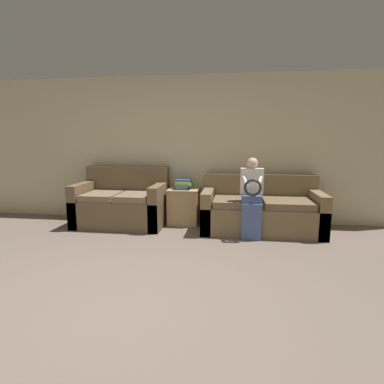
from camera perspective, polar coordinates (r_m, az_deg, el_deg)
ground_plane at (r=2.82m, az=-14.07°, el=-20.92°), size 14.00×14.00×0.00m
wall_back at (r=5.42m, az=-2.36°, el=8.07°), size 7.78×0.06×2.55m
couch_main at (r=4.94m, az=12.95°, el=-3.54°), size 1.86×0.92×0.88m
couch_side at (r=5.30m, az=-13.11°, el=-2.33°), size 1.49×0.91×0.98m
child_left_seated at (r=4.49m, az=11.30°, el=-0.55°), size 0.34×0.37×1.18m
side_shelf at (r=5.22m, az=-1.59°, el=-2.63°), size 0.53×0.50×0.61m
book_stack at (r=5.15m, az=-1.64°, el=1.53°), size 0.26×0.32×0.17m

